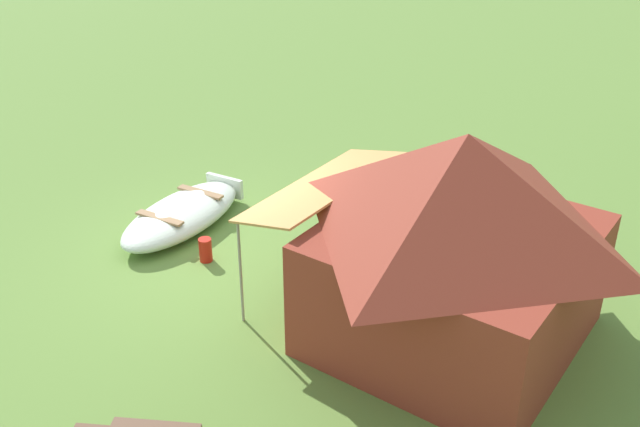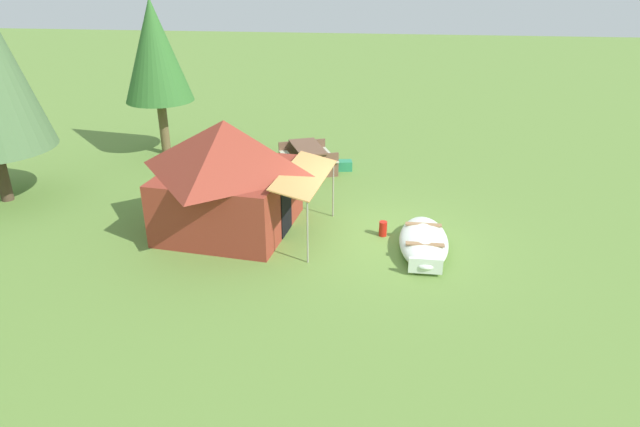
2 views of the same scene
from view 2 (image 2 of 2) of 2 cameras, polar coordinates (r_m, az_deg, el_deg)
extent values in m
plane|color=olive|center=(13.59, 5.48, -2.41)|extent=(80.00, 80.00, 0.00)
ellipsoid|color=silver|center=(13.06, 10.42, -2.78)|extent=(2.54, 1.14, 0.45)
ellipsoid|color=#4A4E48|center=(13.05, 10.43, -2.64)|extent=(2.34, 1.00, 0.16)
cube|color=#936B46|center=(13.43, 10.41, -1.10)|extent=(0.15, 0.84, 0.04)
cube|color=#936B46|center=(12.53, 10.56, -3.08)|extent=(0.15, 0.84, 0.04)
cube|color=silver|center=(12.03, 10.61, -5.21)|extent=(0.09, 0.71, 0.34)
cube|color=maroon|center=(13.89, -9.17, 1.45)|extent=(3.31, 3.23, 1.52)
pyramid|color=maroon|center=(13.43, -9.55, 6.80)|extent=(3.58, 3.48, 1.20)
cube|color=black|center=(13.47, -3.43, 0.41)|extent=(0.76, 0.12, 1.22)
cube|color=tan|center=(12.99, -1.56, 3.97)|extent=(2.78, 1.26, 0.22)
cylinder|color=gray|center=(14.34, 1.34, 2.35)|extent=(0.04, 0.04, 1.44)
cylinder|color=gray|center=(12.12, -1.27, -1.97)|extent=(0.04, 0.04, 1.44)
cube|color=brown|center=(17.58, -1.25, 6.76)|extent=(1.87, 1.41, 0.04)
cube|color=beige|center=(17.53, -3.27, 5.64)|extent=(1.66, 0.88, 0.04)
cube|color=beige|center=(17.83, 0.75, 6.00)|extent=(1.66, 0.88, 0.04)
cube|color=brown|center=(18.38, -1.82, 6.25)|extent=(0.64, 1.44, 0.76)
cube|color=brown|center=(17.02, -0.62, 4.75)|extent=(0.64, 1.44, 0.76)
cube|color=#2B8A5A|center=(17.81, 2.36, 4.87)|extent=(0.43, 0.59, 0.31)
cylinder|color=red|center=(13.62, 6.38, -1.53)|extent=(0.27, 0.27, 0.36)
cylinder|color=brown|center=(19.87, -15.49, 8.37)|extent=(0.30, 0.30, 1.82)
cone|color=#31692A|center=(19.36, -16.34, 15.52)|extent=(2.20, 2.20, 3.21)
cylinder|color=#483628|center=(17.61, -29.46, 3.47)|extent=(0.33, 0.33, 1.51)
camera|label=1|loc=(20.41, -10.51, 22.88)|focal=41.09mm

